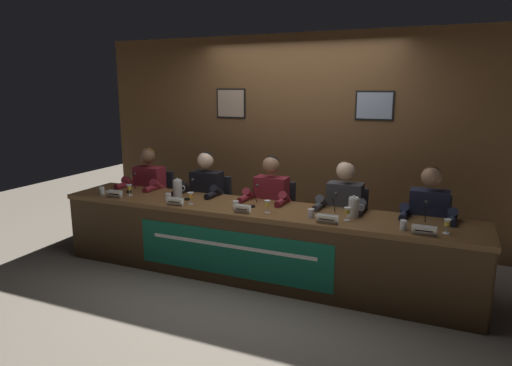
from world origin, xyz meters
name	(u,v)px	position (x,y,z in m)	size (l,w,h in m)	color
ground_plane	(256,275)	(0.00, 0.00, 0.00)	(12.00, 12.00, 0.00)	gray
wall_back_panelled	(299,139)	(0.00, 1.39, 1.30)	(5.59, 0.14, 2.60)	brown
conference_table	(251,231)	(0.00, -0.12, 0.52)	(4.39, 0.73, 0.75)	brown
chair_far_left	(157,207)	(-1.64, 0.55, 0.43)	(0.44, 0.44, 0.89)	black
panelist_far_left	(146,190)	(-1.64, 0.35, 0.71)	(0.51, 0.48, 1.22)	black
nameplate_far_left	(114,194)	(-1.61, -0.25, 0.79)	(0.19, 0.06, 0.08)	white
juice_glass_far_left	(129,188)	(-1.51, -0.11, 0.83)	(0.06, 0.06, 0.12)	white
water_cup_far_left	(102,191)	(-1.85, -0.18, 0.79)	(0.06, 0.06, 0.08)	silver
microphone_far_left	(131,186)	(-1.61, 0.04, 0.82)	(0.06, 0.17, 0.22)	black
chair_left	(212,214)	(-0.82, 0.55, 0.43)	(0.44, 0.44, 0.89)	black
panelist_left	(204,196)	(-0.82, 0.35, 0.71)	(0.51, 0.48, 1.22)	black
nameplate_left	(175,201)	(-0.80, -0.28, 0.79)	(0.19, 0.06, 0.08)	white
juice_glass_left	(191,196)	(-0.68, -0.16, 0.83)	(0.06, 0.06, 0.12)	white
water_cup_left	(168,198)	(-0.96, -0.16, 0.79)	(0.06, 0.06, 0.08)	silver
microphone_left	(189,193)	(-0.80, 0.01, 0.82)	(0.06, 0.17, 0.22)	black
chair_center	(275,222)	(0.00, 0.55, 0.43)	(0.44, 0.44, 0.89)	black
panelist_center	(269,203)	(0.00, 0.35, 0.71)	(0.51, 0.48, 1.22)	black
nameplate_center	(242,209)	(-0.04, -0.26, 0.79)	(0.17, 0.06, 0.08)	white
juice_glass_center	(267,204)	(0.19, -0.16, 0.83)	(0.06, 0.06, 0.12)	white
water_cup_center	(236,205)	(-0.15, -0.16, 0.79)	(0.06, 0.06, 0.08)	silver
microphone_center	(254,199)	(-0.03, 0.02, 0.82)	(0.06, 0.17, 0.22)	black
chair_right	(346,231)	(0.82, 0.55, 0.43)	(0.44, 0.44, 0.89)	black
panelist_right	(343,211)	(0.82, 0.35, 0.71)	(0.51, 0.48, 1.22)	black
nameplate_right	(327,219)	(0.81, -0.27, 0.79)	(0.20, 0.06, 0.08)	white
juice_glass_right	(347,211)	(0.96, -0.11, 0.83)	(0.06, 0.06, 0.12)	white
water_cup_right	(311,214)	(0.63, -0.15, 0.79)	(0.06, 0.06, 0.08)	silver
microphone_right	(333,209)	(0.81, -0.04, 0.82)	(0.06, 0.17, 0.22)	black
chair_far_right	(427,241)	(1.64, 0.55, 0.43)	(0.44, 0.44, 0.89)	black
panelist_far_right	(428,220)	(1.64, 0.35, 0.71)	(0.51, 0.48, 1.22)	black
nameplate_far_right	(424,230)	(1.63, -0.27, 0.79)	(0.20, 0.06, 0.08)	white
juice_glass_far_right	(447,224)	(1.80, -0.15, 0.83)	(0.06, 0.06, 0.12)	white
water_cup_far_right	(403,226)	(1.46, -0.19, 0.79)	(0.06, 0.06, 0.08)	silver
microphone_far_right	(425,218)	(1.62, -0.02, 0.82)	(0.06, 0.17, 0.22)	black
water_pitcher_left_side	(178,188)	(-0.99, 0.07, 0.84)	(0.15, 0.10, 0.21)	silver
water_pitcher_right_side	(354,207)	(0.99, 0.03, 0.84)	(0.15, 0.10, 0.21)	silver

